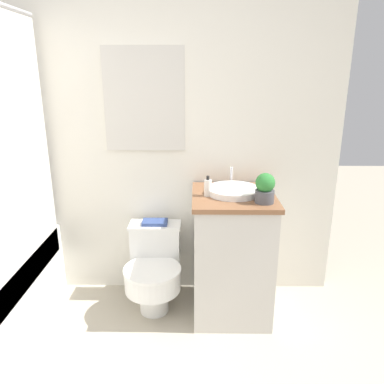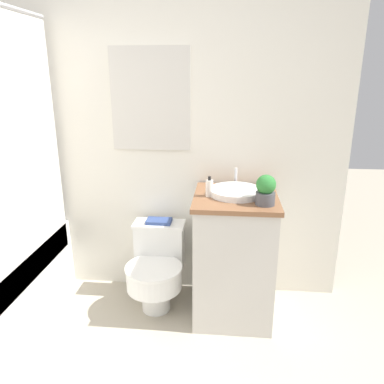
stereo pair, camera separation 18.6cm
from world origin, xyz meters
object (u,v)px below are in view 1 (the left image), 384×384
potted_plant (265,188)px  book_on_tank (155,222)px  sink (233,191)px  toilet (154,268)px  soap_bottle (208,188)px

potted_plant → book_on_tank: bearing=155.7°
sink → toilet: bearing=179.1°
sink → book_on_tank: size_ratio=2.13×
sink → soap_bottle: soap_bottle is taller
toilet → book_on_tank: size_ratio=3.29×
toilet → sink: 0.79m
toilet → potted_plant: 0.98m
book_on_tank → sink: bearing=-14.9°
toilet → soap_bottle: bearing=-9.1°
sink → book_on_tank: (-0.54, 0.14, -0.29)m
toilet → soap_bottle: 0.72m
soap_bottle → potted_plant: size_ratio=0.72×
sink → book_on_tank: sink is taller
soap_bottle → potted_plant: 0.37m
sink → potted_plant: potted_plant is taller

